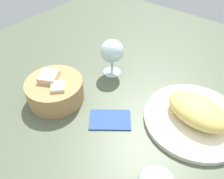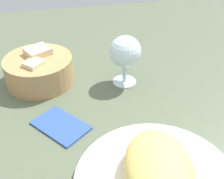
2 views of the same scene
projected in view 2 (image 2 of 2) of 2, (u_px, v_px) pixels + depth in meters
ground_plane at (85, 133)px, 58.21cm from camera, size 140.00×140.00×2.00cm
omelette at (159, 169)px, 44.50cm from camera, size 17.94×13.44×5.44cm
lettuce_garnish at (170, 151)px, 49.95cm from camera, size 4.39×4.39×1.69cm
bread_basket at (39, 69)px, 69.70cm from camera, size 16.11×16.11×8.05cm
wine_glass_near at (125, 53)px, 66.84cm from camera, size 7.48×7.48×12.10cm
folded_napkin at (61, 125)px, 58.13cm from camera, size 12.97×12.31×0.80cm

